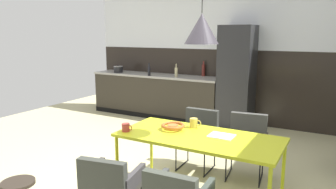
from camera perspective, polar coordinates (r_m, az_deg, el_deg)
ground_plane at (r=4.19m, az=-5.84°, el=-14.58°), size 8.43×8.43×0.00m
back_wall_splashback_dark at (r=6.73m, az=9.68°, el=1.63°), size 6.01×0.12×1.47m
back_wall_panel_upper at (r=6.66m, az=10.09°, el=14.20°), size 6.01×0.12×1.47m
kitchen_counter at (r=7.04m, az=-2.12°, el=-0.12°), size 2.96×0.63×0.91m
refrigerator_column at (r=6.24m, az=12.08°, el=3.00°), size 0.61×0.60×1.94m
dining_table at (r=3.40m, az=5.48°, el=-8.04°), size 1.69×0.78×0.74m
armchair_facing_counter at (r=4.35m, az=5.41°, el=-6.57°), size 0.50×0.48×0.78m
armchair_near_window at (r=4.19m, az=13.81°, el=-7.60°), size 0.54×0.53×0.79m
armchair_far_side at (r=3.09m, az=-10.33°, el=-14.81°), size 0.56×0.55×0.72m
fruit_bowl at (r=3.58m, az=0.89°, el=-5.59°), size 0.27×0.27×0.06m
open_book at (r=3.40m, az=9.45°, el=-7.25°), size 0.25×0.21×0.02m
mug_tall_blue at (r=3.65m, az=4.61°, el=-5.05°), size 0.14×0.09×0.11m
mug_wide_latte at (r=3.53m, az=-7.46°, el=-5.82°), size 0.13×0.09×0.09m
cooking_pot at (r=7.40m, az=-8.80°, el=4.44°), size 0.21×0.21×0.17m
bottle_wine_green at (r=6.57m, az=1.46°, el=4.01°), size 0.06×0.06×0.27m
bottle_spice_small at (r=6.71m, az=6.30°, el=4.34°), size 0.07×0.07×0.32m
bottle_vinegar_dark at (r=6.79m, az=-3.38°, el=4.26°), size 0.06×0.06×0.26m
side_stool at (r=3.38m, az=-25.04°, el=-14.57°), size 0.30×0.30×0.45m
pendant_lamp_over_table_near at (r=3.24m, az=5.99°, el=11.55°), size 0.34×0.34×1.20m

